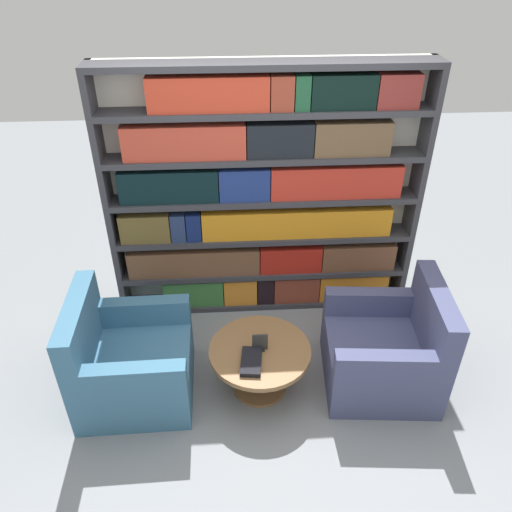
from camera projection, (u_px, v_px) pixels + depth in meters
ground_plane at (278, 422)px, 3.69m from camera, size 14.00×14.00×0.00m
bookshelf at (265, 200)px, 4.28m from camera, size 2.67×0.30×2.24m
armchair_left at (129, 363)px, 3.79m from camera, size 0.85×0.85×0.88m
armchair_right at (387, 352)px, 3.89m from camera, size 0.90×0.90×0.88m
coffee_table at (260, 360)px, 3.81m from camera, size 0.77×0.77×0.41m
table_sign at (260, 343)px, 3.71m from camera, size 0.12×0.06×0.15m
stray_book at (251, 362)px, 3.61m from camera, size 0.18×0.29×0.04m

